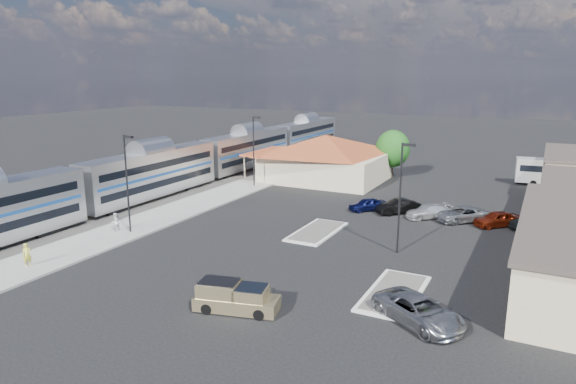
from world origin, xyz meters
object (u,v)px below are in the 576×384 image
at_px(pickup_truck, 237,298).
at_px(suv, 419,311).
at_px(coach_bus, 562,171).
at_px(station_depot, 325,157).

xyz_separation_m(pickup_truck, suv, (10.31, 3.41, -0.03)).
bearing_deg(coach_bus, suv, 164.48).
bearing_deg(suv, coach_bus, 21.92).
distance_m(station_depot, pickup_truck, 40.25).
relative_size(station_depot, coach_bus, 1.66).
xyz_separation_m(station_depot, suv, (20.92, -35.35, -2.32)).
bearing_deg(coach_bus, pickup_truck, 153.81).
bearing_deg(station_depot, coach_bus, 19.13).
bearing_deg(station_depot, pickup_truck, -74.70).
xyz_separation_m(pickup_truck, coach_bus, (17.96, 48.67, 1.16)).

